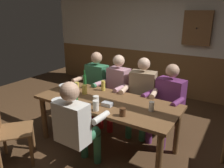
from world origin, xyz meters
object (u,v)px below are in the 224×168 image
Objects in this scene: person_2 at (141,93)px; condiment_caddy at (108,104)px; plate_1 at (59,100)px; bottle_0 at (85,81)px; pint_glass_5 at (85,89)px; pint_glass_3 at (151,106)px; person_3 at (168,100)px; chair_empty_near_right at (8,130)px; wall_dart_cabinet at (197,28)px; pint_glass_1 at (77,86)px; pint_glass_6 at (103,86)px; pint_glass_4 at (96,100)px; person_4 at (76,123)px; table_candle at (73,91)px; bottle_1 at (75,94)px; person_0 at (95,83)px; person_1 at (116,88)px; pint_glass_2 at (96,106)px; plate_0 at (66,85)px; dining_table at (106,106)px; pint_glass_0 at (122,112)px.

condiment_caddy is at bearing 71.26° from person_2.
bottle_0 is at bearing 92.74° from plate_1.
bottle_0 is 0.28m from pint_glass_5.
bottle_0 is at bearing 169.39° from pint_glass_3.
person_3 is 1.34m from bottle_0.
chair_empty_near_right is 1.26× the size of wall_dart_cabinet.
pint_glass_6 is at bearing 26.36° from pint_glass_1.
plate_1 is at bearing -163.00° from pint_glass_3.
pint_glass_4 is at bearing -163.72° from pint_glass_3.
person_4 is 1.37× the size of chair_empty_near_right.
person_4 is 10.00× the size of pint_glass_4.
plate_1 is (0.02, -0.31, -0.03)m from table_candle.
bottle_1 is (0.23, -0.21, 0.07)m from table_candle.
person_0 is at bearing 127.48° from pint_glass_4.
person_1 reaches higher than pint_glass_2.
plate_0 is at bearing 152.75° from pint_glass_2.
plate_1 is at bearing 104.63° from chair_empty_near_right.
person_3 is (1.37, -0.01, -0.02)m from person_0.
bottle_0 is 2.09× the size of pint_glass_5.
condiment_caddy is 0.81m from pint_glass_1.
pint_glass_5 is at bearing 179.08° from pint_glass_3.
person_0 reaches higher than chair_empty_near_right.
person_2 is at bearing 40.81° from table_candle.
pint_glass_3 is (0.67, 0.02, 0.16)m from dining_table.
pint_glass_4 is (0.65, -0.85, 0.11)m from person_0.
bottle_0 is 0.43× the size of wall_dart_cabinet.
pint_glass_0 is at bearing 130.71° from person_1.
pint_glass_2 reaches higher than plate_0.
bottle_1 is 1.97× the size of pint_glass_2.
pint_glass_5 reaches higher than pint_glass_2.
pint_glass_6 is (0.31, 0.36, 0.04)m from table_candle.
pint_glass_2 is 0.86× the size of pint_glass_6.
table_candle is at bearing 92.91° from plate_1.
pint_glass_6 reaches higher than dining_table.
person_1 is 4.12× the size of bottle_0.
condiment_caddy is (-0.56, -0.80, 0.10)m from person_3.
bottle_0 reaches higher than plate_0.
bottle_1 is (0.24, -0.51, -0.01)m from bottle_0.
person_4 reaches higher than person_3.
wall_dart_cabinet is (1.20, 2.23, 0.75)m from bottle_0.
person_3 is 3.99× the size of bottle_0.
pint_glass_5 is 0.90× the size of pint_glass_6.
person_0 reaches higher than pint_glass_0.
person_2 is 0.92m from pint_glass_5.
pint_glass_2 is at bearing -12.79° from bottle_1.
person_1 is at bearing 101.40° from person_4.
plate_1 is (-0.56, -0.36, 0.10)m from dining_table.
pint_glass_6 is (-0.95, -0.34, 0.15)m from person_3.
condiment_caddy is at bearing -51.73° from dining_table.
pint_glass_3 is (1.32, -0.11, 0.00)m from pint_glass_1.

